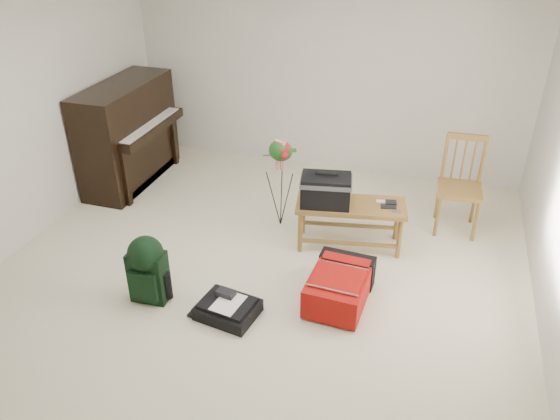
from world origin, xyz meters
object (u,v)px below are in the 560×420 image
(bench, at_px, (334,193))
(red_suitcase, at_px, (340,283))
(piano, at_px, (129,136))
(dining_chair, at_px, (460,186))
(black_duffel, at_px, (228,308))
(flower_stand, at_px, (280,184))
(green_backpack, at_px, (147,266))

(bench, distance_m, red_suitcase, 0.99)
(bench, bearing_deg, piano, 155.24)
(dining_chair, distance_m, red_suitcase, 1.86)
(bench, distance_m, black_duffel, 1.59)
(dining_chair, bearing_deg, bench, -152.15)
(piano, relative_size, flower_stand, 1.46)
(piano, distance_m, dining_chair, 3.94)
(dining_chair, distance_m, black_duffel, 2.80)
(piano, bearing_deg, green_backpack, -56.28)
(piano, bearing_deg, black_duffel, -44.18)
(dining_chair, height_order, flower_stand, dining_chair)
(bench, bearing_deg, green_backpack, -145.10)
(dining_chair, height_order, green_backpack, dining_chair)
(bench, bearing_deg, red_suitcase, -82.84)
(piano, distance_m, black_duffel, 3.01)
(piano, xyz_separation_m, black_duffel, (2.13, -2.07, -0.52))
(red_suitcase, bearing_deg, piano, 155.86)
(dining_chair, xyz_separation_m, red_suitcase, (-0.94, -1.57, -0.34))
(green_backpack, bearing_deg, black_duffel, -2.87)
(dining_chair, bearing_deg, piano, 177.57)
(green_backpack, xyz_separation_m, flower_stand, (0.73, 1.58, 0.15))
(piano, xyz_separation_m, dining_chair, (3.94, 0.03, -0.10))
(black_duffel, height_order, green_backpack, green_backpack)
(bench, bearing_deg, black_duffel, -124.26)
(piano, bearing_deg, flower_stand, -12.96)
(piano, xyz_separation_m, bench, (2.73, -0.69, -0.00))
(bench, relative_size, dining_chair, 1.12)
(dining_chair, height_order, red_suitcase, dining_chair)
(dining_chair, height_order, black_duffel, dining_chair)
(piano, distance_m, red_suitcase, 3.40)
(bench, xyz_separation_m, black_duffel, (-0.60, -1.38, -0.52))
(dining_chair, relative_size, red_suitcase, 1.38)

